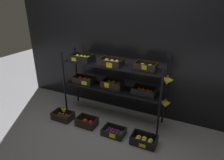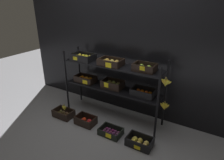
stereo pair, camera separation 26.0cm
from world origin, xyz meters
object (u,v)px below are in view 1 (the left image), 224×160
crate_ground_apple_gold (144,140)px  crate_ground_plum (114,132)px  crate_ground_apple_red (87,122)px  crate_ground_kiwi (63,116)px  banana_bunch_loose (64,110)px  display_rack (112,77)px

crate_ground_apple_gold → crate_ground_plum: bearing=-179.7°
crate_ground_apple_red → crate_ground_plum: bearing=-2.4°
crate_ground_plum → crate_ground_kiwi: bearing=-179.9°
crate_ground_kiwi → crate_ground_plum: 0.94m
banana_bunch_loose → crate_ground_plum: bearing=-0.1°
crate_ground_kiwi → crate_ground_plum: crate_ground_kiwi is taller
display_rack → crate_ground_apple_red: size_ratio=5.55×
crate_ground_plum → banana_bunch_loose: 0.93m
crate_ground_apple_red → banana_bunch_loose: (-0.43, -0.02, 0.12)m
banana_bunch_loose → display_rack: bearing=33.3°
crate_ground_apple_red → crate_ground_kiwi: bearing=-177.3°
display_rack → crate_ground_kiwi: display_rack is taller
display_rack → banana_bunch_loose: size_ratio=16.07×
display_rack → crate_ground_kiwi: 1.07m
banana_bunch_loose → crate_ground_apple_red: bearing=2.5°
crate_ground_plum → display_rack: bearing=119.3°
crate_ground_kiwi → crate_ground_apple_gold: 1.40m
display_rack → crate_ground_apple_gold: (0.71, -0.44, -0.68)m
crate_ground_apple_red → crate_ground_plum: size_ratio=0.97×
crate_ground_apple_red → banana_bunch_loose: bearing=-177.5°
display_rack → crate_ground_plum: 0.86m
display_rack → crate_ground_kiwi: bearing=-147.6°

